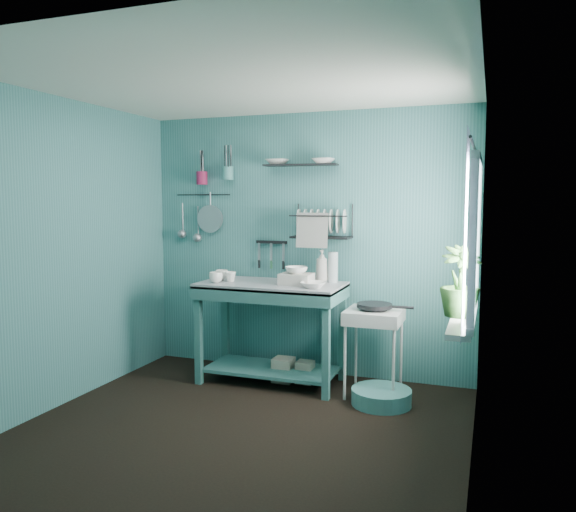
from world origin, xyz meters
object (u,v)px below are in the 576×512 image
(storage_tin_small, at_px, (305,372))
(floor_basin, at_px, (381,397))
(soap_bottle, at_px, (322,266))
(colander, at_px, (210,219))
(mug_right, at_px, (222,275))
(wash_tub, at_px, (296,279))
(hotplate_stand, at_px, (374,353))
(mug_left, at_px, (216,277))
(potted_plant, at_px, (460,281))
(mug_mid, at_px, (231,277))
(frying_pan, at_px, (374,305))
(storage_tin_large, at_px, (283,370))
(utensil_cup_magenta, at_px, (202,178))
(work_counter, at_px, (271,333))
(utensil_cup_teal, at_px, (228,173))
(water_bottle, at_px, (333,267))
(dish_rack, at_px, (321,221))

(storage_tin_small, distance_m, floor_basin, 0.83)
(soap_bottle, height_order, colander, colander)
(mug_right, xyz_separation_m, wash_tub, (0.75, -0.02, 0.00))
(soap_bottle, distance_m, hotplate_stand, 0.91)
(mug_right, height_order, colander, colander)
(mug_left, height_order, wash_tub, wash_tub)
(wash_tub, distance_m, storage_tin_small, 0.88)
(soap_bottle, bearing_deg, storage_tin_small, -135.00)
(potted_plant, bearing_deg, storage_tin_small, 157.62)
(mug_mid, distance_m, frying_pan, 1.35)
(storage_tin_large, xyz_separation_m, floor_basin, (0.97, -0.28, -0.04))
(storage_tin_large, height_order, floor_basin, storage_tin_large)
(mug_right, distance_m, floor_basin, 1.82)
(soap_bottle, height_order, floor_basin, soap_bottle)
(potted_plant, distance_m, storage_tin_small, 1.78)
(frying_pan, bearing_deg, floor_basin, -62.01)
(wash_tub, xyz_separation_m, utensil_cup_magenta, (-1.14, 0.37, 0.92))
(work_counter, distance_m, frying_pan, 1.01)
(utensil_cup_teal, distance_m, colander, 0.50)
(soap_bottle, distance_m, water_bottle, 0.10)
(wash_tub, relative_size, frying_pan, 0.93)
(wash_tub, relative_size, floor_basin, 0.57)
(mug_right, xyz_separation_m, storage_tin_small, (0.80, 0.08, -0.87))
(work_counter, relative_size, mug_mid, 13.06)
(mug_left, bearing_deg, soap_bottle, 21.80)
(soap_bottle, distance_m, storage_tin_large, 1.03)
(storage_tin_small, relative_size, floor_basin, 0.41)
(hotplate_stand, xyz_separation_m, floor_basin, (0.11, -0.21, -0.31))
(wash_tub, xyz_separation_m, storage_tin_small, (0.05, 0.10, -0.87))
(potted_plant, relative_size, storage_tin_small, 2.59)
(utensil_cup_magenta, xyz_separation_m, potted_plant, (2.55, -0.83, -0.81))
(floor_basin, bearing_deg, mug_mid, 173.14)
(storage_tin_large, bearing_deg, hotplate_stand, -5.14)
(dish_rack, bearing_deg, storage_tin_small, -119.56)
(mug_left, distance_m, dish_rack, 1.10)
(mug_right, distance_m, dish_rack, 1.06)
(soap_bottle, distance_m, floor_basin, 1.27)
(colander, xyz_separation_m, storage_tin_large, (0.92, -0.33, -1.38))
(wash_tub, relative_size, soap_bottle, 0.94)
(water_bottle, xyz_separation_m, colander, (-1.34, 0.16, 0.42))
(dish_rack, bearing_deg, colander, 168.27)
(colander, bearing_deg, storage_tin_large, -19.58)
(utensil_cup_magenta, relative_size, floor_basin, 0.26)
(hotplate_stand, relative_size, dish_rack, 1.35)
(utensil_cup_teal, relative_size, potted_plant, 0.25)
(mug_left, distance_m, floor_basin, 1.79)
(mug_left, distance_m, water_bottle, 1.07)
(wash_tub, bearing_deg, work_counter, 175.43)
(work_counter, height_order, water_bottle, water_bottle)
(floor_basin, bearing_deg, dish_rack, 142.08)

